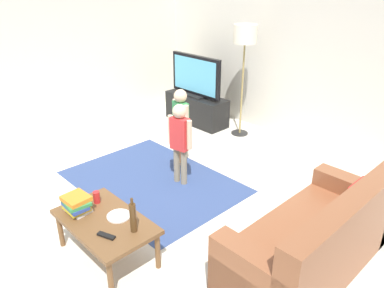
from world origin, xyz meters
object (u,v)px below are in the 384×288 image
couch (318,244)px  soda_can (97,197)px  tv (196,76)px  child_near_tv (181,121)px  coffee_table (105,224)px  tv_remote (106,236)px  tv_stand (196,109)px  bottle (133,217)px  plate (119,216)px  book_stack (76,204)px  child_center (180,137)px  floor_lamp (245,40)px

couch → soda_can: (-1.76, -1.16, 0.19)m
tv → child_near_tv: (1.02, -1.28, -0.19)m
tv → couch: bearing=-27.8°
coffee_table → tv_remote: tv_remote is taller
tv_stand → couch: couch is taller
tv_stand → bottle: bearing=-52.7°
tv_remote → child_near_tv: bearing=100.5°
tv_stand → tv_remote: size_ratio=7.06×
child_near_tv → plate: bearing=-59.5°
coffee_table → book_stack: book_stack is taller
tv → child_near_tv: bearing=-51.4°
tv → plate: tv is taller
tv → soda_can: size_ratio=9.17×
bottle → tv: bearing=127.5°
child_center → book_stack: 1.58m
tv → tv_remote: tv is taller
tv_stand → tv: tv is taller
tv_stand → child_center: bearing=-49.8°
child_near_tv → child_center: size_ratio=1.03×
couch → coffee_table: couch is taller
floor_lamp → coffee_table: size_ratio=1.78×
couch → book_stack: (-1.75, -1.39, 0.22)m
coffee_table → plate: bearing=67.3°
tv → child_near_tv: tv is taller
floor_lamp → child_near_tv: (0.13, -1.45, -0.89)m
plate → tv_remote: bearing=-54.7°
couch → child_near_tv: child_near_tv is taller
coffee_table → soda_can: soda_can is taller
tv_stand → coffee_table: 3.65m
child_near_tv → coffee_table: size_ratio=1.10×
coffee_table → bottle: 0.39m
tv → coffee_table: bearing=-57.5°
child_near_tv → tv_remote: size_ratio=6.45×
tv → floor_lamp: size_ratio=0.62×
tv_stand → tv: size_ratio=1.09×
child_near_tv → plate: (0.98, -1.67, -0.23)m
plate → bottle: bearing=-4.2°
child_near_tv → bottle: 2.10m
child_center → book_stack: child_center is taller
child_center → soda_can: 1.37m
plate → child_near_tv: bearing=120.5°
couch → book_stack: size_ratio=6.14×
tv → child_near_tv: size_ratio=1.00×
bottle → tv_remote: bottle is taller
tv_stand → soda_can: bearing=-61.0°
tv → couch: (3.41, -1.80, -0.56)m
tv → book_stack: tv is taller
tv → coffee_table: (1.95, -3.06, -0.48)m
floor_lamp → child_near_tv: size_ratio=1.62×
soda_can → coffee_table: bearing=-18.4°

